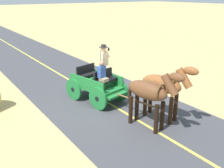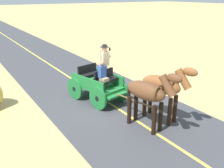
% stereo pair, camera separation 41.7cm
% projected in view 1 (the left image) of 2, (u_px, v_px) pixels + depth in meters
% --- Properties ---
extents(ground_plane, '(200.00, 200.00, 0.00)m').
position_uv_depth(ground_plane, '(106.00, 102.00, 11.20)').
color(ground_plane, tan).
extents(road_surface, '(5.37, 160.00, 0.01)m').
position_uv_depth(road_surface, '(106.00, 102.00, 11.20)').
color(road_surface, '#424247').
rests_on(road_surface, ground).
extents(road_centre_stripe, '(0.12, 160.00, 0.00)m').
position_uv_depth(road_centre_stripe, '(106.00, 101.00, 11.20)').
color(road_centre_stripe, '#DBCC4C').
rests_on(road_centre_stripe, road_surface).
extents(horse_drawn_carriage, '(1.88, 4.51, 2.50)m').
position_uv_depth(horse_drawn_carriage, '(98.00, 83.00, 11.07)').
color(horse_drawn_carriage, '#1E7233').
rests_on(horse_drawn_carriage, ground).
extents(horse_near_side, '(0.92, 2.14, 2.21)m').
position_uv_depth(horse_near_side, '(164.00, 86.00, 9.25)').
color(horse_near_side, brown).
rests_on(horse_near_side, ground).
extents(horse_off_side, '(0.88, 2.15, 2.21)m').
position_uv_depth(horse_off_side, '(150.00, 92.00, 8.64)').
color(horse_off_side, brown).
rests_on(horse_off_side, ground).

